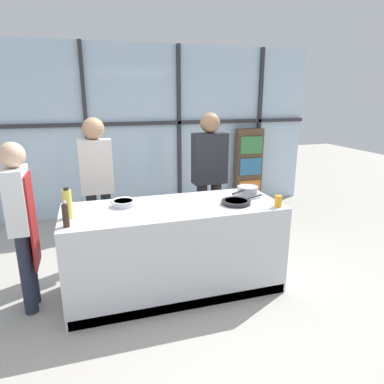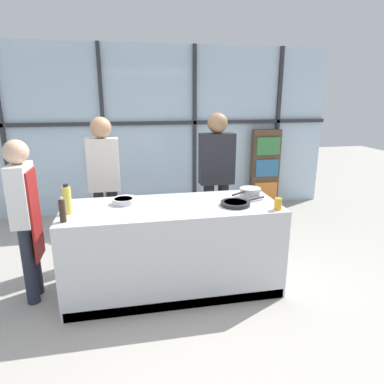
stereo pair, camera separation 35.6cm
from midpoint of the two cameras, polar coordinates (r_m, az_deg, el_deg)
The scene contains 14 objects.
ground_plane at distance 3.84m, azimuth -5.65°, elevation -15.61°, with size 18.00×18.00×0.00m, color #ADA89E.
back_window_wall at distance 5.94m, azimuth -11.31°, elevation 9.84°, with size 6.40×0.10×2.80m.
bookshelf at distance 6.42m, azimuth 7.82°, elevation 4.13°, with size 0.51×0.19×1.41m.
demo_island at distance 3.62m, azimuth -5.82°, elevation -9.37°, with size 2.18×0.85×0.92m.
chef at distance 3.55m, azimuth -29.19°, elevation -3.74°, with size 0.23×0.38×1.61m.
spectator_far_left at distance 4.21m, azimuth -17.89°, elevation 1.94°, with size 0.37×0.25×1.76m.
spectator_center_left at distance 4.41m, azimuth 0.61°, elevation 3.19°, with size 0.44×0.25×1.79m.
frying_pan at distance 3.50m, azimuth 4.57°, elevation -1.70°, with size 0.51×0.30×0.04m.
saucepan at distance 3.79m, azimuth 6.59°, elevation 0.20°, with size 0.38×0.30×0.10m.
white_plate at distance 3.69m, azimuth -14.10°, elevation -1.43°, with size 0.26×0.26×0.01m, color white.
mixing_bowl at distance 3.52m, azimuth -14.22°, elevation -1.84°, with size 0.23×0.23×0.06m.
oil_bottle at distance 3.32m, azimuth -22.97°, elevation -1.88°, with size 0.08×0.08×0.29m.
pepper_grinder at distance 3.12m, azimuth -23.45°, elevation -3.58°, with size 0.05×0.05×0.23m.
juice_glass_near at distance 3.46m, azimuth 11.35°, elevation -1.55°, with size 0.07×0.07×0.11m, color orange.
Camera 1 is at (-0.78, -3.17, 2.00)m, focal length 32.00 mm.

